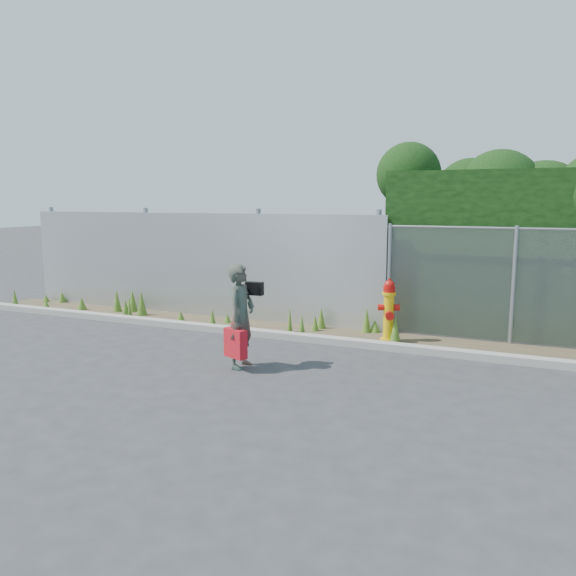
# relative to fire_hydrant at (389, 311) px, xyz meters

# --- Properties ---
(ground) EXTENTS (80.00, 80.00, 0.00)m
(ground) POSITION_rel_fire_hydrant_xyz_m (-1.21, -2.34, -0.55)
(ground) COLOR #323234
(ground) RESTS_ON ground
(curb) EXTENTS (16.00, 0.22, 0.12)m
(curb) POSITION_rel_fire_hydrant_xyz_m (-1.21, -0.54, -0.49)
(curb) COLOR gray
(curb) RESTS_ON ground
(weed_strip) EXTENTS (16.00, 1.34, 0.54)m
(weed_strip) POSITION_rel_fire_hydrant_xyz_m (-0.65, 0.11, -0.40)
(weed_strip) COLOR #483B29
(weed_strip) RESTS_ON ground
(corrugated_fence) EXTENTS (8.50, 0.21, 2.30)m
(corrugated_fence) POSITION_rel_fire_hydrant_xyz_m (-4.46, 0.67, 0.56)
(corrugated_fence) COLOR #AFB2B6
(corrugated_fence) RESTS_ON ground
(fire_hydrant) EXTENTS (0.38, 0.34, 1.12)m
(fire_hydrant) POSITION_rel_fire_hydrant_xyz_m (0.00, 0.00, 0.00)
(fire_hydrant) COLOR #DCB00B
(fire_hydrant) RESTS_ON ground
(woman) EXTENTS (0.39, 0.58, 1.55)m
(woman) POSITION_rel_fire_hydrant_xyz_m (-1.66, -2.36, 0.23)
(woman) COLOR #106952
(woman) RESTS_ON ground
(red_tote_bag) EXTENTS (0.39, 0.14, 0.50)m
(red_tote_bag) POSITION_rel_fire_hydrant_xyz_m (-1.66, -2.53, -0.14)
(red_tote_bag) COLOR #B30A30
(black_shoulder_bag) EXTENTS (0.26, 0.11, 0.20)m
(black_shoulder_bag) POSITION_rel_fire_hydrant_xyz_m (-1.56, -2.10, 0.61)
(black_shoulder_bag) COLOR black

